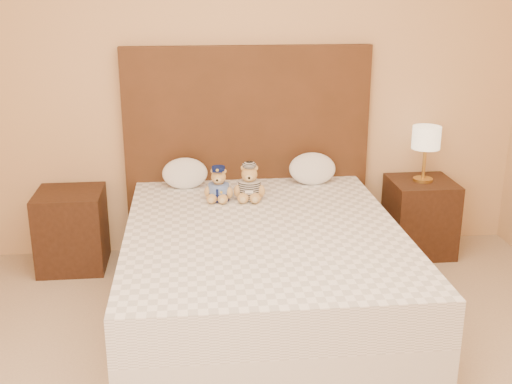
# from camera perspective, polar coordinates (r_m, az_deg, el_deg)

# --- Properties ---
(room_walls) EXTENTS (4.04, 4.52, 2.72)m
(room_walls) POSITION_cam_1_polar(r_m,az_deg,el_deg) (2.76, 2.64, 15.95)
(room_walls) COLOR #E2B17B
(room_walls) RESTS_ON ground
(bed) EXTENTS (1.60, 2.00, 0.55)m
(bed) POSITION_cam_1_polar(r_m,az_deg,el_deg) (3.86, 0.66, -6.99)
(bed) COLOR white
(bed) RESTS_ON ground
(headboard) EXTENTS (1.75, 0.08, 1.50)m
(headboard) POSITION_cam_1_polar(r_m,az_deg,el_deg) (4.64, -0.76, 3.65)
(headboard) COLOR #4F2C17
(headboard) RESTS_ON ground
(nightstand_left) EXTENTS (0.45, 0.45, 0.55)m
(nightstand_left) POSITION_cam_1_polar(r_m,az_deg,el_deg) (4.65, -16.05, -3.23)
(nightstand_left) COLOR #391F12
(nightstand_left) RESTS_ON ground
(nightstand_right) EXTENTS (0.45, 0.45, 0.55)m
(nightstand_right) POSITION_cam_1_polar(r_m,az_deg,el_deg) (4.86, 14.34, -2.12)
(nightstand_right) COLOR #391F12
(nightstand_right) RESTS_ON ground
(lamp) EXTENTS (0.20, 0.20, 0.40)m
(lamp) POSITION_cam_1_polar(r_m,az_deg,el_deg) (4.70, 14.89, 4.45)
(lamp) COLOR gold
(lamp) RESTS_ON nightstand_right
(teddy_police) EXTENTS (0.23, 0.23, 0.23)m
(teddy_police) POSITION_cam_1_polar(r_m,az_deg,el_deg) (4.18, -3.33, 0.74)
(teddy_police) COLOR #B48446
(teddy_police) RESTS_ON bed
(teddy_prisoner) EXTENTS (0.24, 0.23, 0.24)m
(teddy_prisoner) POSITION_cam_1_polar(r_m,az_deg,el_deg) (4.18, -0.59, 0.88)
(teddy_prisoner) COLOR #B48446
(teddy_prisoner) RESTS_ON bed
(pillow_left) EXTENTS (0.31, 0.20, 0.22)m
(pillow_left) POSITION_cam_1_polar(r_m,az_deg,el_deg) (4.47, -6.34, 1.79)
(pillow_left) COLOR white
(pillow_left) RESTS_ON bed
(pillow_right) EXTENTS (0.33, 0.22, 0.24)m
(pillow_right) POSITION_cam_1_polar(r_m,az_deg,el_deg) (4.55, 5.03, 2.21)
(pillow_right) COLOR white
(pillow_right) RESTS_ON bed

